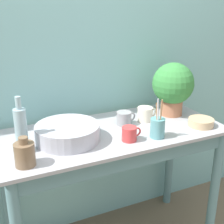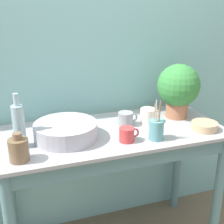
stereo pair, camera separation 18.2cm
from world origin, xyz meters
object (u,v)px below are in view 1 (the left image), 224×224
bottle_tall (21,129)px  bowl_wash_large (67,133)px  bottle_short (25,154)px  utensil_cup (158,128)px  bowl_small_tan (201,122)px  mug_grey (124,118)px  mug_red (130,134)px  potted_plant (173,86)px  mug_cream (145,114)px

bottle_tall → bowl_wash_large: bearing=5.2°
bowl_wash_large → bottle_short: bottle_short is taller
utensil_cup → bowl_wash_large: bearing=160.3°
bottle_short → bowl_small_tan: size_ratio=0.94×
bowl_wash_large → mug_grey: bowl_wash_large is taller
bowl_wash_large → bottle_short: bearing=-146.3°
utensil_cup → bowl_small_tan: bearing=4.6°
mug_red → bowl_small_tan: (0.50, -0.00, -0.02)m
bowl_wash_large → bottle_short: (-0.26, -0.18, 0.01)m
bottle_short → utensil_cup: 0.74m
potted_plant → utensil_cup: potted_plant is taller
bottle_short → bowl_small_tan: bearing=1.7°
bottle_short → mug_red: bottle_short is taller
potted_plant → bowl_wash_large: (-0.76, -0.10, -0.15)m
bowl_small_tan → utensil_cup: 0.34m
potted_plant → mug_grey: bearing=-175.9°
mug_grey → utensil_cup: size_ratio=0.54×
bottle_short → mug_red: size_ratio=1.26×
potted_plant → mug_red: size_ratio=3.06×
bottle_short → mug_cream: bottle_short is taller
bottle_tall → bottle_short: bottle_tall is taller
bowl_wash_large → bottle_tall: bearing=-174.8°
bottle_short → mug_grey: size_ratio=1.16×
mug_red → potted_plant: bearing=28.5°
mug_red → mug_cream: 0.32m
potted_plant → bowl_wash_large: 0.79m
potted_plant → mug_grey: size_ratio=2.80×
bottle_tall → mug_grey: size_ratio=2.34×
bowl_wash_large → bowl_small_tan: bowl_wash_large is taller
mug_grey → mug_cream: size_ratio=0.95×
bottle_short → mug_red: 0.58m
mug_cream → mug_grey: bearing=-179.4°
bowl_small_tan → utensil_cup: bearing=-175.4°
mug_red → utensil_cup: utensil_cup is taller
mug_grey → bowl_wash_large: bearing=-169.0°
bottle_tall → utensil_cup: size_ratio=1.26×
potted_plant → bottle_short: size_ratio=2.42×
bowl_wash_large → bowl_small_tan: (0.81, -0.14, -0.02)m
bowl_small_tan → bottle_tall: bearing=173.5°
bowl_wash_large → bottle_short: 0.32m
bowl_wash_large → utensil_cup: size_ratio=1.52×
mug_red → mug_cream: bearing=43.6°
mug_red → utensil_cup: size_ratio=0.49×
potted_plant → bowl_small_tan: 0.31m
mug_red → mug_grey: bearing=70.3°
bottle_short → utensil_cup: bearing=0.4°
mug_red → bottle_tall: bearing=168.1°
mug_cream → utensil_cup: utensil_cup is taller
bottle_tall → bowl_small_tan: bearing=-6.5°
bowl_wash_large → utensil_cup: utensil_cup is taller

